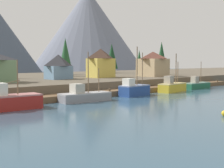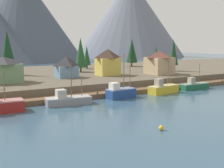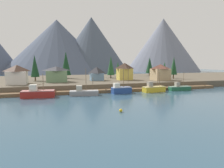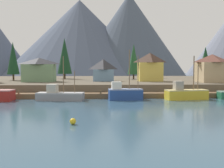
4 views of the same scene
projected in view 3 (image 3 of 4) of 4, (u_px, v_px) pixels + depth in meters
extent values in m
cube|color=#335166|center=(103.00, 87.00, 83.96)|extent=(400.00, 400.00, 1.00)
cube|color=brown|center=(116.00, 90.00, 66.69)|extent=(80.00, 4.00, 1.00)
cylinder|color=brown|center=(28.00, 94.00, 57.10)|extent=(0.36, 0.36, 1.60)
cylinder|color=brown|center=(56.00, 93.00, 59.34)|extent=(0.36, 0.36, 1.60)
cylinder|color=brown|center=(82.00, 92.00, 61.58)|extent=(0.36, 0.36, 1.60)
cylinder|color=brown|center=(106.00, 91.00, 63.82)|extent=(0.36, 0.36, 1.60)
cylinder|color=brown|center=(128.00, 90.00, 66.05)|extent=(0.36, 0.36, 1.60)
cylinder|color=brown|center=(149.00, 89.00, 68.29)|extent=(0.36, 0.36, 1.60)
cylinder|color=brown|center=(169.00, 88.00, 70.53)|extent=(0.36, 0.36, 1.60)
cylinder|color=brown|center=(188.00, 87.00, 72.77)|extent=(0.36, 0.36, 1.60)
cylinder|color=brown|center=(205.00, 86.00, 75.01)|extent=(0.36, 0.36, 1.60)
cube|color=brown|center=(98.00, 80.00, 95.21)|extent=(400.00, 56.00, 2.50)
cone|color=#4C566B|center=(57.00, 46.00, 199.24)|extent=(108.71, 108.71, 53.90)
cone|color=#475160|center=(92.00, 45.00, 203.43)|extent=(79.33, 79.33, 57.45)
cone|color=slate|center=(163.00, 45.00, 232.54)|extent=(87.79, 87.79, 62.56)
cube|color=maroon|center=(38.00, 94.00, 55.76)|extent=(9.31, 3.85, 1.86)
cube|color=#AD6C6A|center=(38.00, 91.00, 55.65)|extent=(9.31, 3.85, 0.20)
cube|color=silver|center=(33.00, 88.00, 55.28)|extent=(2.14, 2.24, 1.71)
cylinder|color=brown|center=(43.00, 82.00, 55.68)|extent=(0.17, 0.17, 4.88)
cylinder|color=brown|center=(38.00, 85.00, 55.46)|extent=(3.53, 0.37, 0.88)
cube|color=gray|center=(84.00, 93.00, 59.45)|extent=(9.01, 4.01, 1.28)
cube|color=#9F9FA2|center=(84.00, 91.00, 59.37)|extent=(9.01, 4.01, 0.20)
cube|color=#B2AD9E|center=(79.00, 88.00, 59.03)|extent=(1.99, 2.35, 1.56)
cylinder|color=brown|center=(86.00, 80.00, 59.09)|extent=(0.16, 0.16, 6.81)
cylinder|color=brown|center=(93.00, 84.00, 59.58)|extent=(0.14, 0.14, 4.07)
cube|color=navy|center=(121.00, 90.00, 63.27)|extent=(6.55, 3.23, 1.88)
cube|color=#6C7DA2|center=(121.00, 87.00, 63.15)|extent=(6.55, 3.23, 0.20)
cube|color=silver|center=(116.00, 85.00, 62.45)|extent=(1.91, 1.88, 1.39)
cylinder|color=brown|center=(124.00, 76.00, 62.99)|extent=(0.19, 0.19, 7.49)
cylinder|color=brown|center=(128.00, 77.00, 63.65)|extent=(0.16, 0.16, 6.36)
cube|color=gold|center=(154.00, 89.00, 66.32)|extent=(8.31, 3.77, 1.71)
cube|color=tan|center=(154.00, 87.00, 66.21)|extent=(8.31, 3.77, 0.20)
cube|color=gray|center=(150.00, 84.00, 65.41)|extent=(1.80, 1.73, 1.68)
cylinder|color=brown|center=(158.00, 77.00, 66.44)|extent=(0.20, 0.20, 6.52)
cylinder|color=brown|center=(160.00, 79.00, 66.91)|extent=(0.17, 0.17, 4.71)
cube|color=#1E5B3D|center=(180.00, 89.00, 70.01)|extent=(8.19, 2.48, 1.32)
cube|color=gray|center=(180.00, 86.00, 69.93)|extent=(8.19, 2.48, 0.20)
cube|color=gray|center=(177.00, 84.00, 69.55)|extent=(1.53, 1.41, 1.57)
cylinder|color=brown|center=(184.00, 79.00, 70.05)|extent=(0.13, 0.13, 5.11)
cube|color=tan|center=(160.00, 74.00, 83.47)|extent=(6.63, 6.77, 4.93)
pyramid|color=brown|center=(160.00, 66.00, 83.09)|extent=(6.96, 7.11, 1.96)
cube|color=#6689A8|center=(97.00, 77.00, 81.97)|extent=(5.35, 4.47, 3.12)
pyramid|color=#2D2D33|center=(97.00, 70.00, 81.65)|extent=(5.62, 4.69, 2.69)
cube|color=silver|center=(17.00, 78.00, 67.62)|extent=(6.40, 6.23, 4.56)
pyramid|color=#422D23|center=(17.00, 68.00, 67.24)|extent=(6.72, 6.54, 2.25)
cube|color=#6B8E66|center=(57.00, 76.00, 75.60)|extent=(7.79, 6.00, 4.46)
pyramid|color=#2D2D33|center=(56.00, 69.00, 75.26)|extent=(8.18, 6.30, 1.65)
cube|color=gold|center=(125.00, 74.00, 84.53)|extent=(6.14, 4.73, 4.94)
pyramid|color=#422D23|center=(125.00, 66.00, 84.12)|extent=(6.44, 4.97, 2.54)
cylinder|color=#4C3823|center=(164.00, 76.00, 102.67)|extent=(0.50, 0.50, 1.22)
cone|color=#1E4C28|center=(165.00, 68.00, 102.22)|extent=(2.49, 2.49, 6.90)
cylinder|color=#4C3823|center=(118.00, 75.00, 106.15)|extent=(0.50, 0.50, 1.31)
cone|color=#1E4C28|center=(118.00, 68.00, 105.69)|extent=(2.80, 2.80, 6.84)
cylinder|color=#4C3823|center=(111.00, 76.00, 95.52)|extent=(0.50, 0.50, 1.50)
cone|color=#1E4C28|center=(111.00, 66.00, 94.92)|extent=(3.76, 3.76, 9.32)
cylinder|color=#4C3823|center=(35.00, 79.00, 79.85)|extent=(0.50, 0.50, 1.70)
cone|color=#14381E|center=(35.00, 66.00, 79.25)|extent=(3.44, 3.44, 9.02)
cylinder|color=#4C3823|center=(66.00, 77.00, 92.86)|extent=(0.50, 0.50, 1.59)
cone|color=#14381E|center=(66.00, 63.00, 92.15)|extent=(4.60, 4.60, 11.24)
cylinder|color=#4C3823|center=(173.00, 77.00, 91.14)|extent=(0.50, 0.50, 1.96)
cone|color=#194223|center=(174.00, 66.00, 90.56)|extent=(3.30, 3.30, 8.40)
cylinder|color=#4C3823|center=(149.00, 74.00, 111.41)|extent=(0.50, 0.50, 1.51)
cone|color=#14381E|center=(150.00, 65.00, 110.82)|extent=(4.47, 4.47, 9.11)
sphere|color=gold|center=(121.00, 110.00, 39.31)|extent=(0.70, 0.70, 0.70)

